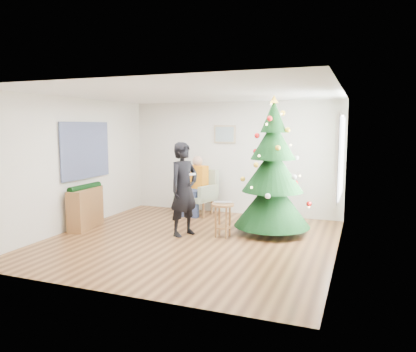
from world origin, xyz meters
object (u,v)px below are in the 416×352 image
at_px(christmas_tree, 273,172).
at_px(armchair, 197,198).
at_px(console, 86,208).
at_px(stool, 223,220).
at_px(standing_man, 184,189).

height_order(christmas_tree, armchair, christmas_tree).
height_order(christmas_tree, console, christmas_tree).
relative_size(christmas_tree, console, 2.62).
relative_size(armchair, console, 1.03).
bearing_deg(console, christmas_tree, 4.58).
height_order(stool, armchair, armchair).
bearing_deg(armchair, standing_man, -58.86).
bearing_deg(console, stool, -3.06).
distance_m(christmas_tree, console, 3.79).
bearing_deg(armchair, stool, -37.70).
xyz_separation_m(christmas_tree, standing_man, (-1.51, -0.74, -0.30)).
xyz_separation_m(stool, armchair, (-1.19, 1.64, 0.07)).
xyz_separation_m(armchair, standing_man, (0.47, -1.78, 0.49)).
distance_m(armchair, console, 2.56).
distance_m(christmas_tree, stool, 1.31).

